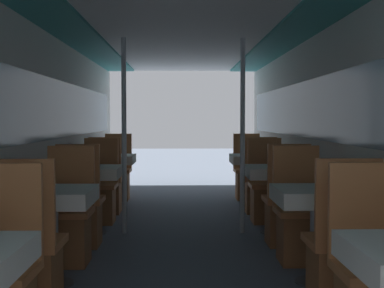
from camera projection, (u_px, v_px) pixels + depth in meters
wall_left at (37, 134)px, 4.99m from camera, size 0.05×10.05×2.09m
wall_right at (329, 134)px, 5.05m from camera, size 0.05×10.05×2.09m
ceiling_panel at (184, 22)px, 4.97m from camera, size 2.75×10.05×0.07m
dining_table_left_1 at (51, 203)px, 3.94m from camera, size 0.62×0.62×0.72m
chair_left_near_1 at (30, 266)px, 3.38m from camera, size 0.41×0.41×1.00m
chair_left_far_1 at (68, 228)px, 4.54m from camera, size 0.41×0.41×1.00m
dining_table_left_2 at (91, 177)px, 5.71m from camera, size 0.62×0.62×0.72m
chair_left_near_2 at (81, 215)px, 5.15m from camera, size 0.41×0.41×1.00m
chair_left_far_2 at (100, 197)px, 6.31m from camera, size 0.41×0.41×1.00m
support_pole_left_2 at (124, 136)px, 5.70m from camera, size 0.05×0.05×2.09m
dining_table_left_3 at (112, 163)px, 7.48m from camera, size 0.62×0.62×0.72m
chair_left_near_3 at (107, 190)px, 6.91m from camera, size 0.41×0.41×1.00m
chair_left_far_3 at (117, 180)px, 8.08m from camera, size 0.41×0.41×1.00m
dining_table_right_1 at (317, 202)px, 3.98m from camera, size 0.62×0.62×0.72m
chair_right_near_1 at (340, 264)px, 3.42m from camera, size 0.41×0.41×1.00m
chair_right_far_1 at (299, 227)px, 4.58m from camera, size 0.41×0.41×1.00m
dining_table_right_2 at (275, 176)px, 5.75m from camera, size 0.62×0.62×0.72m
chair_right_near_2 at (285, 214)px, 5.19m from camera, size 0.41×0.41×1.00m
chair_right_far_2 at (266, 196)px, 6.35m from camera, size 0.41×0.41×1.00m
support_pole_right_2 at (242, 136)px, 5.72m from camera, size 0.05×0.05×2.09m
dining_table_right_3 at (253, 162)px, 7.52m from camera, size 0.62×0.62×0.72m
chair_right_near_3 at (259, 190)px, 6.96m from camera, size 0.41×0.41×1.00m
chair_right_far_3 at (248, 179)px, 8.12m from camera, size 0.41×0.41×1.00m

